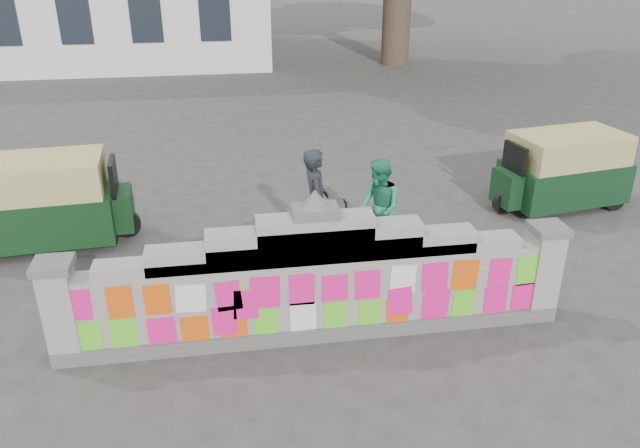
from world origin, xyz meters
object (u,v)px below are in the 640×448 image
object	(u,v)px
pedestrian	(379,208)
rickshaw_right	(562,169)
cyclist_rider	(316,217)
cyclist_bike	(316,238)
rickshaw_left	(44,201)

from	to	relation	value
pedestrian	rickshaw_right	xyz separation A→B (m)	(3.83, 1.33, -0.05)
rickshaw_right	cyclist_rider	bearing A→B (deg)	9.11
cyclist_bike	pedestrian	xyz separation A→B (m)	(1.05, 0.28, 0.30)
rickshaw_left	rickshaw_right	world-z (taller)	rickshaw_left
cyclist_rider	rickshaw_right	world-z (taller)	cyclist_rider
cyclist_bike	rickshaw_left	distance (m)	4.49
pedestrian	rickshaw_left	distance (m)	5.41
cyclist_rider	pedestrian	bearing A→B (deg)	-75.65
cyclist_rider	pedestrian	xyz separation A→B (m)	(1.05, 0.28, -0.04)
pedestrian	rickshaw_right	size ratio (longest dim) A/B	0.60
cyclist_rider	rickshaw_right	xyz separation A→B (m)	(4.88, 1.61, -0.09)
cyclist_rider	rickshaw_left	size ratio (longest dim) A/B	0.61
pedestrian	rickshaw_right	bearing A→B (deg)	102.79
rickshaw_left	rickshaw_right	xyz separation A→B (m)	(9.12, 0.16, -0.04)
rickshaw_left	rickshaw_right	bearing A→B (deg)	-3.10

